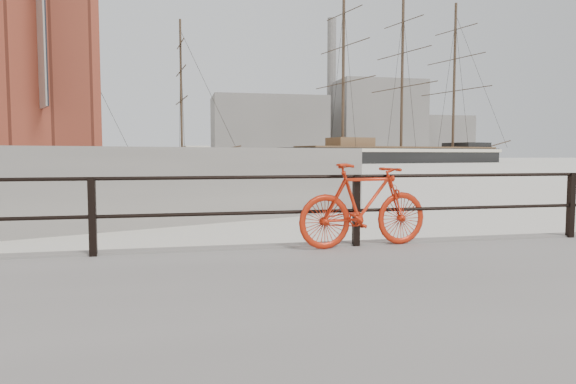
{
  "coord_description": "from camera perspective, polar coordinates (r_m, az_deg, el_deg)",
  "views": [
    {
      "loc": [
        -5.95,
        -6.94,
        1.64
      ],
      "look_at": [
        -4.12,
        1.5,
        1.0
      ],
      "focal_mm": 32.0,
      "sensor_mm": 36.0,
      "label": 1
    }
  ],
  "objects": [
    {
      "name": "barque_black",
      "position": [
        98.13,
        12.42,
        3.17
      ],
      "size": [
        59.58,
        32.37,
        32.33
      ],
      "primitive_type": null,
      "rotation": [
        0.0,
        0.0,
        0.26
      ],
      "color": "black",
      "rests_on": "ground"
    },
    {
      "name": "bicycle",
      "position": [
        7.18,
        8.47,
        -1.46
      ],
      "size": [
        1.95,
        0.54,
        1.16
      ],
      "primitive_type": "imported",
      "rotation": [
        0.0,
        0.0,
        0.13
      ],
      "color": "red",
      "rests_on": "promenade"
    },
    {
      "name": "industrial_east",
      "position": [
        178.06,
        16.02,
        5.79
      ],
      "size": [
        20.0,
        16.0,
        14.0
      ],
      "primitive_type": "cube",
      "color": "gray",
      "rests_on": "ground"
    },
    {
      "name": "industrial_mid",
      "position": [
        164.03,
        9.73,
        7.79
      ],
      "size": [
        26.0,
        20.0,
        24.0
      ],
      "primitive_type": "cube",
      "color": "gray",
      "rests_on": "ground"
    },
    {
      "name": "ground",
      "position": [
        9.28,
        28.12,
        -6.44
      ],
      "size": [
        400.0,
        400.0,
        0.0
      ],
      "primitive_type": "plane",
      "color": "white",
      "rests_on": "ground"
    },
    {
      "name": "smokestack",
      "position": [
        165.35,
        4.85,
        11.28
      ],
      "size": [
        2.8,
        2.8,
        44.0
      ],
      "primitive_type": "cylinder",
      "color": "gray",
      "rests_on": "ground"
    },
    {
      "name": "schooner_mid",
      "position": [
        79.07,
        -16.88,
        2.86
      ],
      "size": [
        33.15,
        17.03,
        22.62
      ],
      "primitive_type": null,
      "rotation": [
        0.0,
        0.0,
        0.12
      ],
      "color": "beige",
      "rests_on": "ground"
    },
    {
      "name": "schooner_left",
      "position": [
        79.27,
        -25.52,
        2.63
      ],
      "size": [
        25.4,
        15.72,
        18.01
      ],
      "primitive_type": null,
      "rotation": [
        0.0,
        0.0,
        0.22
      ],
      "color": "white",
      "rests_on": "ground"
    },
    {
      "name": "guardrail",
      "position": [
        9.06,
        28.92,
        -1.29
      ],
      "size": [
        28.0,
        0.1,
        1.0
      ],
      "primitive_type": null,
      "color": "black",
      "rests_on": "promenade"
    },
    {
      "name": "industrial_west",
      "position": [
        149.39,
        -2.2,
        7.05
      ],
      "size": [
        32.0,
        18.0,
        18.0
      ],
      "primitive_type": "cube",
      "color": "gray",
      "rests_on": "ground"
    }
  ]
}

